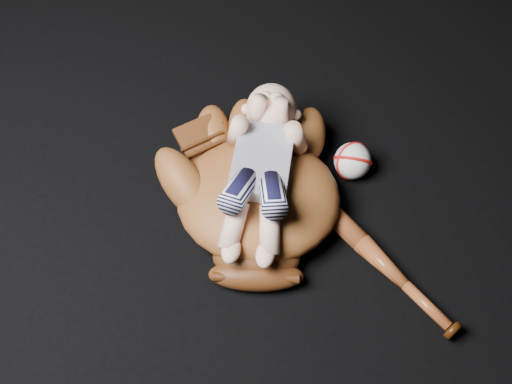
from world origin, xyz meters
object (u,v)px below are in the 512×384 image
at_px(baseball_glove, 258,193).
at_px(baseball_bat, 371,252).
at_px(newborn_baby, 260,171).
at_px(baseball, 353,161).

xyz_separation_m(baseball_glove, baseball_bat, (0.22, -0.11, -0.05)).
relative_size(newborn_baby, baseball_bat, 0.88).
xyz_separation_m(baseball_bat, baseball, (-0.02, 0.21, 0.02)).
xyz_separation_m(baseball_glove, baseball, (0.20, 0.11, -0.03)).
bearing_deg(baseball, newborn_baby, -154.46).
relative_size(baseball_bat, baseball, 5.70).
height_order(baseball_glove, baseball, baseball_glove).
bearing_deg(baseball_bat, newborn_baby, 152.18).
relative_size(baseball_glove, newborn_baby, 1.17).
height_order(baseball_glove, newborn_baby, newborn_baby).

